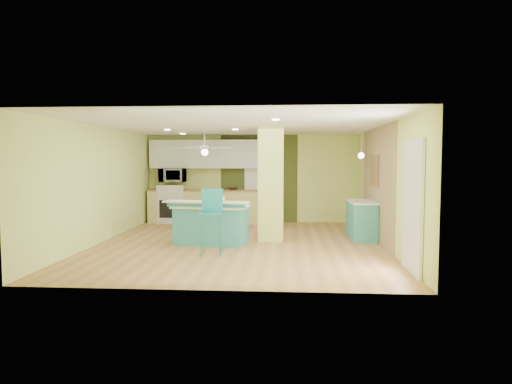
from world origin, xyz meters
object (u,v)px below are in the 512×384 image
(peninsula, at_px, (211,224))
(canister, at_px, (221,201))
(bar_stool, at_px, (212,211))
(side_counter, at_px, (361,219))
(fruit_bowl, at_px, (233,189))

(peninsula, bearing_deg, canister, 0.42)
(canister, bearing_deg, bar_stool, -92.31)
(bar_stool, height_order, side_counter, bar_stool)
(bar_stool, distance_m, fruit_bowl, 4.26)
(bar_stool, height_order, fruit_bowl, bar_stool)
(fruit_bowl, bearing_deg, canister, -87.31)
(side_counter, relative_size, canister, 6.83)
(bar_stool, xyz_separation_m, fruit_bowl, (-0.11, 4.26, 0.15))
(fruit_bowl, distance_m, canister, 3.25)
(peninsula, bearing_deg, bar_stool, -71.23)
(side_counter, xyz_separation_m, fruit_bowl, (-3.22, 2.28, 0.55))
(side_counter, distance_m, canister, 3.26)
(fruit_bowl, relative_size, canister, 1.58)
(canister, bearing_deg, fruit_bowl, 92.69)
(side_counter, relative_size, fruit_bowl, 4.31)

